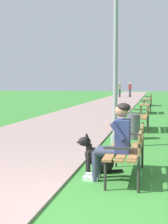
# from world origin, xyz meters

# --- Properties ---
(ground_plane) EXTENTS (120.00, 120.00, 0.00)m
(ground_plane) POSITION_xyz_m (0.00, 0.00, 0.00)
(ground_plane) COLOR #33752D
(paved_path) EXTENTS (3.89, 60.00, 0.04)m
(paved_path) POSITION_xyz_m (-2.27, 24.00, 0.02)
(paved_path) COLOR gray
(paved_path) RESTS_ON ground
(park_bench_near) EXTENTS (0.55, 1.50, 0.85)m
(park_bench_near) POSITION_xyz_m (0.62, 1.53, 0.51)
(park_bench_near) COLOR olive
(park_bench_near) RESTS_ON ground
(park_bench_mid) EXTENTS (0.55, 1.50, 0.85)m
(park_bench_mid) POSITION_xyz_m (0.60, 7.20, 0.51)
(park_bench_mid) COLOR olive
(park_bench_mid) RESTS_ON ground
(park_bench_far) EXTENTS (0.55, 1.50, 0.85)m
(park_bench_far) POSITION_xyz_m (0.59, 13.51, 0.51)
(park_bench_far) COLOR olive
(park_bench_far) RESTS_ON ground
(park_bench_furthest) EXTENTS (0.55, 1.50, 0.85)m
(park_bench_furthest) POSITION_xyz_m (0.57, 19.33, 0.51)
(park_bench_furthest) COLOR olive
(park_bench_furthest) RESTS_ON ground
(person_seated_on_near_bench) EXTENTS (0.74, 0.49, 1.25)m
(person_seated_on_near_bench) POSITION_xyz_m (0.41, 1.36, 0.68)
(person_seated_on_near_bench) COLOR #33384C
(person_seated_on_near_bench) RESTS_ON ground
(dog_black) EXTENTS (0.80, 0.45, 0.71)m
(dog_black) POSITION_xyz_m (0.06, 1.75, 0.26)
(dog_black) COLOR black
(dog_black) RESTS_ON ground
(lamp_post_near) EXTENTS (0.24, 0.24, 4.40)m
(lamp_post_near) POSITION_xyz_m (0.06, 4.18, 2.28)
(lamp_post_near) COLOR gray
(lamp_post_near) RESTS_ON ground
(litter_bin) EXTENTS (0.36, 0.36, 0.70)m
(litter_bin) POSITION_xyz_m (0.43, 5.41, 0.35)
(litter_bin) COLOR #515156
(litter_bin) RESTS_ON ground
(pedestrian_distant) EXTENTS (0.32, 0.22, 1.65)m
(pedestrian_distant) POSITION_xyz_m (-1.69, 32.40, 0.84)
(pedestrian_distant) COLOR #383842
(pedestrian_distant) RESTS_ON ground
(pedestrian_further_distant) EXTENTS (0.32, 0.22, 1.65)m
(pedestrian_further_distant) POSITION_xyz_m (-2.79, 31.99, 0.84)
(pedestrian_further_distant) COLOR #383842
(pedestrian_further_distant) RESTS_ON ground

